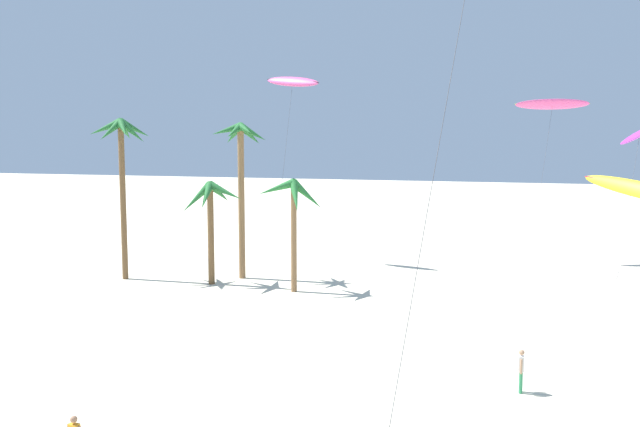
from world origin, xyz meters
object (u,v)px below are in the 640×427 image
at_px(palm_tree_2, 211,204).
at_px(flying_kite_4, 640,134).
at_px(flying_kite_8, 553,104).
at_px(flying_kite_1, 293,82).
at_px(person_mid_field, 521,369).
at_px(palm_tree_3, 293,201).
at_px(palm_tree_0, 121,148).
at_px(palm_tree_1, 241,154).

relative_size(palm_tree_2, flying_kite_4, 0.61).
height_order(palm_tree_2, flying_kite_4, flying_kite_4).
height_order(flying_kite_4, flying_kite_8, flying_kite_8).
bearing_deg(flying_kite_1, person_mid_field, -53.43).
xyz_separation_m(palm_tree_3, flying_kite_8, (15.43, 16.03, 6.43)).
bearing_deg(palm_tree_0, flying_kite_4, 23.84).
xyz_separation_m(palm_tree_1, palm_tree_3, (4.71, -2.80, -2.76)).
distance_m(palm_tree_2, flying_kite_8, 27.24).
bearing_deg(palm_tree_3, flying_kite_4, 35.13).
distance_m(palm_tree_3, flying_kite_4, 26.63).
relative_size(palm_tree_2, flying_kite_8, 0.54).
xyz_separation_m(palm_tree_0, person_mid_field, (26.04, -13.76, -7.97)).
relative_size(flying_kite_4, person_mid_field, 6.68).
height_order(palm_tree_0, palm_tree_1, palm_tree_0).
xyz_separation_m(flying_kite_1, flying_kite_4, (24.94, 5.44, -3.92)).
bearing_deg(palm_tree_3, person_mid_field, -44.44).
bearing_deg(palm_tree_0, flying_kite_8, 29.74).
distance_m(palm_tree_0, person_mid_field, 30.51).
height_order(palm_tree_0, palm_tree_3, palm_tree_0).
relative_size(flying_kite_4, flying_kite_8, 0.88).
distance_m(palm_tree_2, flying_kite_4, 31.38).
relative_size(palm_tree_1, palm_tree_2, 1.56).
bearing_deg(flying_kite_8, flying_kite_4, -8.38).
xyz_separation_m(palm_tree_1, person_mid_field, (18.52, -16.34, -7.55)).
bearing_deg(flying_kite_8, person_mid_field, -93.14).
distance_m(palm_tree_2, flying_kite_1, 12.79).
distance_m(palm_tree_1, flying_kite_8, 24.38).
xyz_separation_m(flying_kite_1, person_mid_field, (17.23, -23.23, -12.88)).
xyz_separation_m(palm_tree_3, flying_kite_4, (21.51, 15.14, 4.16)).
bearing_deg(palm_tree_2, person_mid_field, -35.42).
distance_m(palm_tree_0, flying_kite_8, 32.03).
bearing_deg(palm_tree_1, palm_tree_2, -115.19).
relative_size(palm_tree_3, flying_kite_8, 0.56).
bearing_deg(flying_kite_1, palm_tree_2, -104.54).
bearing_deg(flying_kite_8, palm_tree_2, -143.72).
xyz_separation_m(palm_tree_2, person_mid_field, (19.64, -13.96, -4.39)).
bearing_deg(palm_tree_1, flying_kite_4, 25.20).
xyz_separation_m(flying_kite_8, person_mid_field, (-1.62, -29.57, -11.22)).
xyz_separation_m(palm_tree_2, flying_kite_4, (27.34, 14.71, 4.56)).
bearing_deg(person_mid_field, palm_tree_1, 138.58).
bearing_deg(flying_kite_1, palm_tree_1, -100.57).
height_order(palm_tree_1, flying_kite_1, flying_kite_1).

